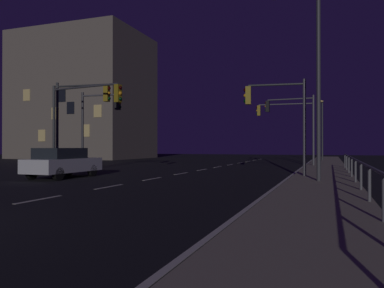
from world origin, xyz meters
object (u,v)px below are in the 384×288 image
at_px(traffic_light_far_right, 292,116).
at_px(traffic_light_far_left, 277,109).
at_px(car, 63,162).
at_px(street_lamp_median, 322,124).
at_px(building_distant, 84,97).
at_px(traffic_light_far_center, 82,109).
at_px(street_lamp_corner, 311,68).
at_px(traffic_light_overhead_east, 99,116).
at_px(traffic_light_mid_right, 79,109).
at_px(traffic_light_mid_left, 288,119).

relative_size(traffic_light_far_right, traffic_light_far_left, 1.14).
relative_size(car, street_lamp_median, 0.67).
bearing_deg(building_distant, traffic_light_far_center, -54.42).
height_order(street_lamp_corner, building_distant, building_distant).
height_order(car, traffic_light_far_right, traffic_light_far_right).
xyz_separation_m(traffic_light_overhead_east, street_lamp_median, (13.58, 22.77, 0.50)).
bearing_deg(traffic_light_far_left, traffic_light_overhead_east, 173.41).
distance_m(traffic_light_far_left, traffic_light_far_center, 10.82).
distance_m(traffic_light_overhead_east, building_distant, 30.50).
xyz_separation_m(traffic_light_mid_right, building_distant, (-18.61, 26.32, 4.74)).
bearing_deg(traffic_light_far_left, traffic_light_mid_right, -174.59).
xyz_separation_m(traffic_light_mid_right, street_lamp_corner, (13.33, -1.63, 1.24)).
distance_m(traffic_light_mid_left, street_lamp_corner, 18.35).
bearing_deg(street_lamp_corner, traffic_light_far_right, 98.23).
xyz_separation_m(street_lamp_median, building_distant, (-31.91, 1.10, 4.45)).
bearing_deg(street_lamp_corner, traffic_light_far_center, 176.76).
relative_size(traffic_light_mid_right, street_lamp_corner, 0.66).
bearing_deg(building_distant, street_lamp_median, -1.98).
distance_m(traffic_light_overhead_east, traffic_light_far_left, 11.87).
bearing_deg(street_lamp_median, traffic_light_overhead_east, -120.80).
distance_m(traffic_light_far_right, street_lamp_corner, 15.00).
bearing_deg(street_lamp_corner, traffic_light_mid_right, 173.02).
height_order(traffic_light_far_left, street_lamp_corner, street_lamp_corner).
distance_m(traffic_light_far_right, traffic_light_far_center, 17.48).
bearing_deg(traffic_light_far_center, street_lamp_corner, -3.24).
relative_size(traffic_light_mid_right, traffic_light_far_left, 1.11).
relative_size(car, traffic_light_far_left, 0.88).
distance_m(traffic_light_overhead_east, street_lamp_corner, 14.28).
bearing_deg(traffic_light_mid_right, street_lamp_corner, -6.98).
height_order(traffic_light_mid_left, street_lamp_corner, street_lamp_corner).
height_order(traffic_light_far_left, street_lamp_median, street_lamp_median).
relative_size(traffic_light_overhead_east, street_lamp_median, 0.80).
distance_m(traffic_light_far_left, building_distant, 39.61).
bearing_deg(traffic_light_far_center, car, -87.44).
bearing_deg(car, building_distant, 124.00).
height_order(traffic_light_far_right, traffic_light_far_center, traffic_light_far_right).
relative_size(street_lamp_corner, building_distant, 0.49).
height_order(traffic_light_mid_left, building_distant, building_distant).
height_order(street_lamp_median, building_distant, building_distant).
height_order(car, traffic_light_far_left, traffic_light_far_left).
bearing_deg(street_lamp_corner, traffic_light_far_left, 123.82).
bearing_deg(traffic_light_far_right, car, -122.78).
distance_m(traffic_light_mid_right, street_lamp_corner, 13.49).
xyz_separation_m(traffic_light_mid_left, street_lamp_corner, (2.81, -18.11, 0.95)).
height_order(car, building_distant, building_distant).
bearing_deg(traffic_light_mid_right, building_distant, 125.26).
height_order(traffic_light_overhead_east, building_distant, building_distant).
distance_m(traffic_light_far_center, building_distant, 33.85).
relative_size(traffic_light_far_right, traffic_light_far_center, 1.08).
xyz_separation_m(car, building_distant, (-19.57, 29.02, 7.80)).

